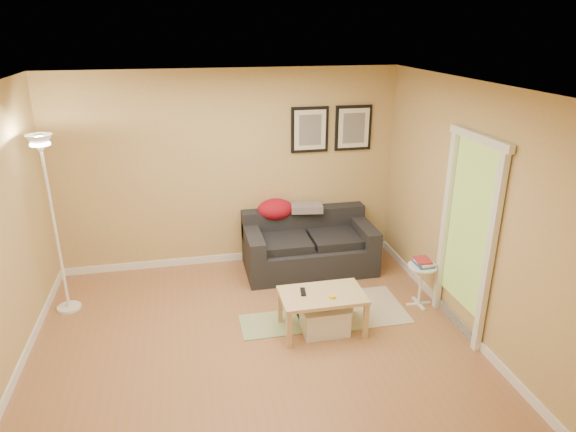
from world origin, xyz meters
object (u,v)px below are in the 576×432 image
at_px(sofa, 309,243).
at_px(storage_bin, 325,319).
at_px(floor_lamp, 56,232).
at_px(book_stack, 424,262).
at_px(side_table, 420,285).
at_px(coffee_table, 322,312).

relative_size(sofa, storage_bin, 3.40).
height_order(sofa, floor_lamp, floor_lamp).
height_order(sofa, book_stack, sofa).
distance_m(sofa, side_table, 1.57).
xyz_separation_m(coffee_table, book_stack, (1.28, 0.29, 0.33)).
distance_m(sofa, floor_lamp, 3.07).
height_order(coffee_table, side_table, side_table).
relative_size(sofa, floor_lamp, 0.83).
relative_size(coffee_table, floor_lamp, 0.43).
bearing_deg(coffee_table, sofa, 74.45).
relative_size(sofa, coffee_table, 1.91).
bearing_deg(book_stack, sofa, 117.82).
relative_size(coffee_table, book_stack, 3.75).
bearing_deg(book_stack, side_table, -149.79).
distance_m(book_stack, floor_lamp, 4.13).
bearing_deg(storage_bin, side_table, 13.66).
bearing_deg(floor_lamp, storage_bin, -20.86).
xyz_separation_m(sofa, coffee_table, (-0.23, -1.45, -0.15)).
height_order(sofa, coffee_table, sofa).
bearing_deg(sofa, coffee_table, -98.91).
bearing_deg(book_stack, coffee_table, 178.17).
xyz_separation_m(side_table, floor_lamp, (-4.02, 0.76, 0.72)).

